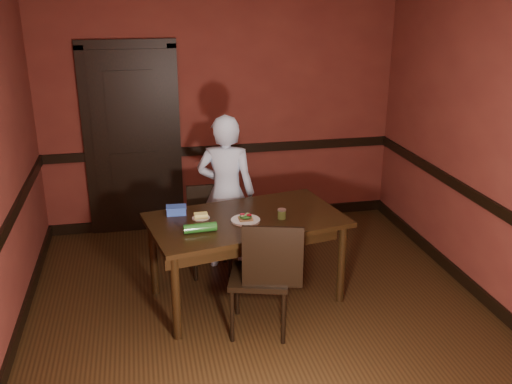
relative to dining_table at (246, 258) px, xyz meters
name	(u,v)px	position (x,y,z in m)	size (l,w,h in m)	color
floor	(265,323)	(0.07, -0.46, -0.39)	(4.00, 4.50, 0.01)	black
wall_back	(221,111)	(0.07, 1.79, 0.96)	(4.00, 0.02, 2.70)	maroon
wall_front	(390,339)	(0.07, -2.71, 0.96)	(4.00, 0.02, 2.70)	maroon
wall_right	(501,155)	(2.07, -0.46, 0.96)	(0.02, 4.50, 2.70)	maroon
dado_back	(222,150)	(0.07, 1.78, 0.51)	(4.00, 0.03, 0.10)	black
dado_right	(491,206)	(2.05, -0.46, 0.51)	(0.03, 4.50, 0.10)	black
baseboard_back	(224,217)	(0.07, 1.78, -0.33)	(4.00, 0.03, 0.12)	black
baseboard_left	(14,346)	(-1.92, -0.46, -0.33)	(0.03, 4.50, 0.12)	black
baseboard_right	(478,292)	(2.05, -0.46, -0.33)	(0.03, 4.50, 0.12)	black
door	(133,138)	(-0.93, 1.76, 0.70)	(1.05, 0.07, 2.20)	black
dining_table	(246,258)	(0.00, 0.00, 0.00)	(1.66, 0.93, 0.78)	black
chair_far	(210,232)	(-0.25, 0.57, 0.03)	(0.39, 0.39, 0.85)	black
chair_near	(259,274)	(0.01, -0.52, 0.11)	(0.46, 0.46, 0.99)	black
person	(226,193)	(-0.07, 0.67, 0.39)	(0.57, 0.37, 1.55)	silver
sandwich_plate	(246,219)	(-0.02, -0.07, 0.41)	(0.25, 0.25, 0.06)	silver
sauce_jar	(282,214)	(0.30, -0.08, 0.43)	(0.07, 0.07, 0.09)	olive
cheese_saucer	(201,217)	(-0.38, 0.06, 0.41)	(0.15, 0.15, 0.05)	silver
food_tub	(176,210)	(-0.58, 0.21, 0.43)	(0.18, 0.13, 0.07)	blue
wrapped_veg	(200,228)	(-0.42, -0.22, 0.43)	(0.08, 0.08, 0.27)	#1A4E18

